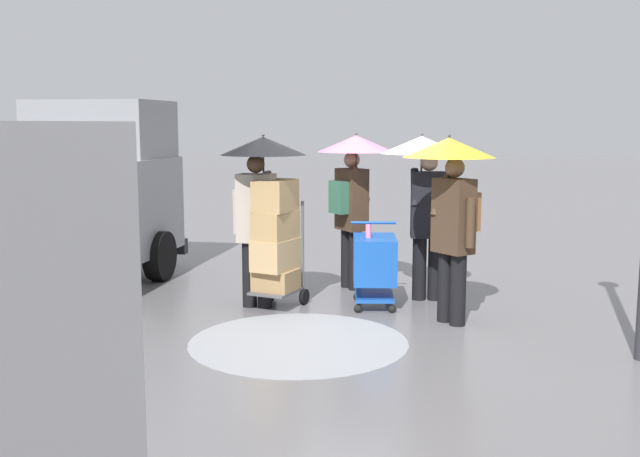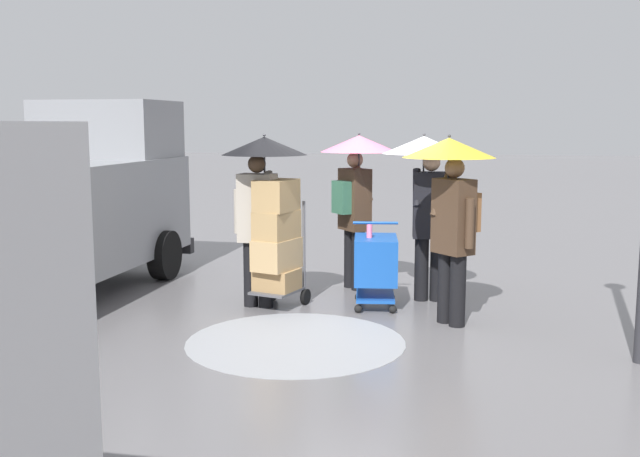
{
  "view_description": "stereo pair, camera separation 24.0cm",
  "coord_description": "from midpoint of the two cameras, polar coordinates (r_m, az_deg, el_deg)",
  "views": [
    {
      "loc": [
        -1.21,
        8.8,
        2.28
      ],
      "look_at": [
        0.14,
        0.44,
        1.05
      ],
      "focal_mm": 41.09,
      "sensor_mm": 36.0,
      "label": 1
    },
    {
      "loc": [
        -1.45,
        8.76,
        2.28
      ],
      "look_at": [
        0.14,
        0.44,
        1.05
      ],
      "focal_mm": 41.09,
      "sensor_mm": 36.0,
      "label": 2
    }
  ],
  "objects": [
    {
      "name": "pedestrian_pink_side",
      "position": [
        8.34,
        9.4,
        3.27
      ],
      "size": [
        1.04,
        1.04,
        2.15
      ],
      "color": "black",
      "rests_on": "ground"
    },
    {
      "name": "shopping_cart_vendor",
      "position": [
        9.09,
        3.5,
        -2.6
      ],
      "size": [
        0.65,
        0.88,
        1.04
      ],
      "color": "#1951B2",
      "rests_on": "ground"
    },
    {
      "name": "ground_plane",
      "position": [
        9.17,
        0.55,
        -6.14
      ],
      "size": [
        90.0,
        90.0,
        0.0
      ],
      "primitive_type": "plane",
      "color": "slate"
    },
    {
      "name": "cargo_van_parked_right",
      "position": [
        10.08,
        -21.34,
        1.42
      ],
      "size": [
        2.31,
        5.39,
        2.6
      ],
      "color": "gray",
      "rests_on": "ground"
    },
    {
      "name": "pedestrian_far_side",
      "position": [
        9.39,
        7.44,
        3.86
      ],
      "size": [
        1.04,
        1.04,
        2.15
      ],
      "color": "black",
      "rests_on": "ground"
    },
    {
      "name": "hand_dolly_boxes",
      "position": [
        8.98,
        -4.22,
        -0.77
      ],
      "size": [
        0.68,
        0.81,
        1.59
      ],
      "color": "#515156",
      "rests_on": "ground"
    },
    {
      "name": "pedestrian_black_side",
      "position": [
        9.92,
        1.92,
        4.15
      ],
      "size": [
        1.04,
        1.04,
        2.15
      ],
      "color": "black",
      "rests_on": "ground"
    },
    {
      "name": "pedestrian_white_side",
      "position": [
        8.94,
        -5.45,
        3.77
      ],
      "size": [
        1.04,
        1.04,
        2.15
      ],
      "color": "black",
      "rests_on": "ground"
    },
    {
      "name": "slush_patch_near_cluster",
      "position": [
        7.76,
        -2.59,
        -8.81
      ],
      "size": [
        2.3,
        2.3,
        0.01
      ],
      "primitive_type": "cylinder",
      "color": "#999BA0",
      "rests_on": "ground"
    }
  ]
}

